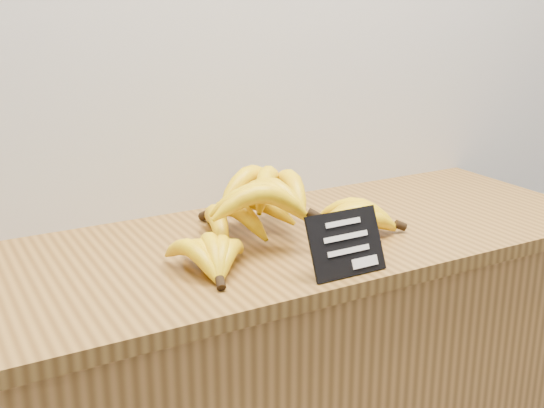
{
  "coord_description": "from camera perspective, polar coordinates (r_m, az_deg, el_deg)",
  "views": [
    {
      "loc": [
        -0.74,
        1.61,
        1.41
      ],
      "look_at": [
        -0.14,
        2.7,
        1.02
      ],
      "focal_mm": 45.0,
      "sensor_mm": 36.0,
      "label": 1
    }
  ],
  "objects": [
    {
      "name": "banana_pile",
      "position": [
        1.35,
        -0.26,
        -0.76
      ],
      "size": [
        0.54,
        0.36,
        0.13
      ],
      "color": "yellow",
      "rests_on": "counter_top"
    },
    {
      "name": "chalkboard_sign",
      "position": [
        1.21,
        6.23,
        -3.3
      ],
      "size": [
        0.15,
        0.05,
        0.11
      ],
      "primitive_type": "cube",
      "rotation": [
        -0.41,
        0.0,
        0.0
      ],
      "color": "black",
      "rests_on": "counter_top"
    },
    {
      "name": "counter_top",
      "position": [
        1.38,
        -1.01,
        -3.62
      ],
      "size": [
        1.54,
        0.54,
        0.03
      ],
      "primitive_type": "cube",
      "color": "olive",
      "rests_on": "counter"
    }
  ]
}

